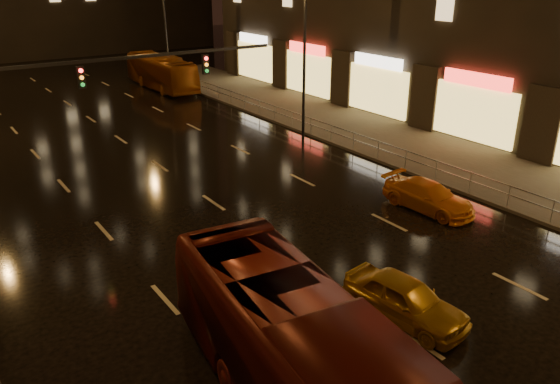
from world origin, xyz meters
name	(u,v)px	position (x,y,z in m)	size (l,w,h in m)	color
ground	(176,177)	(0.00, 20.00, 0.00)	(140.00, 140.00, 0.00)	black
sidewalk_right	(432,153)	(13.50, 15.00, 0.07)	(7.00, 70.00, 0.15)	#38332D
traffic_signal	(58,97)	(-5.06, 20.00, 4.74)	(15.31, 0.32, 6.20)	black
railing_right	(354,136)	(10.20, 18.00, 0.90)	(0.05, 56.00, 1.00)	#99999E
bus_red	(322,383)	(-4.47, 2.79, 1.63)	(2.74, 11.70, 3.26)	maroon
bus_curb	(161,72)	(8.44, 41.02, 1.44)	(2.41, 10.31, 2.87)	#8E440E
taxi_near	(405,299)	(0.50, 4.95, 0.67)	(1.58, 3.93, 1.34)	#B87E11
taxi_far	(428,196)	(7.34, 10.00, 0.62)	(1.72, 4.24, 1.23)	orange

